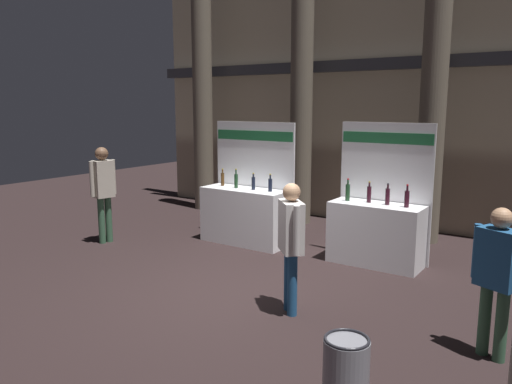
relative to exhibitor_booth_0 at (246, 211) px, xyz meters
name	(u,v)px	position (x,y,z in m)	size (l,w,h in m)	color
ground_plane	(238,292)	(1.41, -2.15, -0.61)	(24.00, 24.00, 0.00)	black
hall_colonnade	(376,83)	(1.41, 2.78, 2.43)	(11.72, 1.30, 6.23)	gray
exhibitor_booth_0	(246,211)	(0.00, 0.00, 0.00)	(1.76, 0.66, 2.28)	white
exhibitor_booth_1	(377,228)	(2.53, 0.17, -0.01)	(1.57, 0.66, 2.32)	white
trash_bin	(346,376)	(3.83, -3.89, -0.27)	(0.39, 0.39, 0.69)	slate
visitor_0	(103,186)	(-2.22, -1.50, 0.49)	(0.31, 0.51, 1.83)	#33563D
visitor_1	(291,236)	(2.36, -2.33, 0.39)	(0.47, 0.48, 1.66)	navy
visitor_3	(497,270)	(4.68, -2.14, 0.34)	(0.53, 0.38, 1.60)	#33563D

